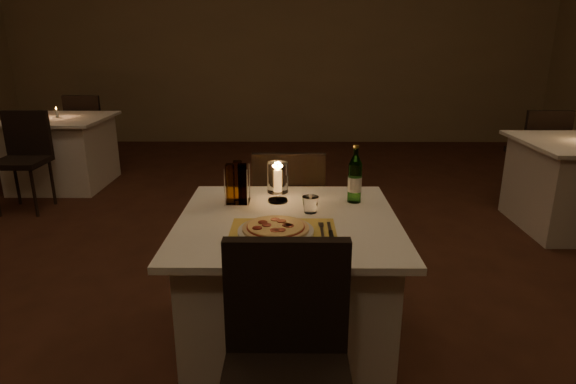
{
  "coord_description": "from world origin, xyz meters",
  "views": [
    {
      "loc": [
        0.18,
        -2.37,
        1.52
      ],
      "look_at": [
        0.16,
        -0.29,
        0.86
      ],
      "focal_mm": 30.0,
      "sensor_mm": 36.0,
      "label": 1
    }
  ],
  "objects_px": {
    "main_table": "(288,290)",
    "tumbler": "(310,205)",
    "chair_near": "(286,351)",
    "chair_far": "(289,206)",
    "plate": "(276,231)",
    "water_bottle": "(355,179)",
    "hurricane_candle": "(278,179)",
    "neighbor_table_left": "(62,152)",
    "pizza": "(276,228)"
  },
  "relations": [
    {
      "from": "main_table",
      "to": "hurricane_candle",
      "type": "xyz_separation_m",
      "value": [
        -0.05,
        0.24,
        0.48
      ]
    },
    {
      "from": "pizza",
      "to": "tumbler",
      "type": "xyz_separation_m",
      "value": [
        0.15,
        0.26,
        0.01
      ]
    },
    {
      "from": "chair_near",
      "to": "chair_far",
      "type": "height_order",
      "value": "same"
    },
    {
      "from": "chair_near",
      "to": "chair_far",
      "type": "bearing_deg",
      "value": 90.0
    },
    {
      "from": "main_table",
      "to": "chair_near",
      "type": "bearing_deg",
      "value": -90.0
    },
    {
      "from": "neighbor_table_left",
      "to": "main_table",
      "type": "bearing_deg",
      "value": -50.51
    },
    {
      "from": "pizza",
      "to": "chair_far",
      "type": "bearing_deg",
      "value": 86.79
    },
    {
      "from": "main_table",
      "to": "water_bottle",
      "type": "xyz_separation_m",
      "value": [
        0.33,
        0.24,
        0.48
      ]
    },
    {
      "from": "chair_far",
      "to": "neighbor_table_left",
      "type": "xyz_separation_m",
      "value": [
        -2.43,
        2.24,
        -0.18
      ]
    },
    {
      "from": "neighbor_table_left",
      "to": "hurricane_candle",
      "type": "bearing_deg",
      "value": -48.73
    },
    {
      "from": "tumbler",
      "to": "neighbor_table_left",
      "type": "distance_m",
      "value": 3.86
    },
    {
      "from": "main_table",
      "to": "plate",
      "type": "bearing_deg",
      "value": -105.52
    },
    {
      "from": "chair_near",
      "to": "plate",
      "type": "height_order",
      "value": "chair_near"
    },
    {
      "from": "water_bottle",
      "to": "neighbor_table_left",
      "type": "height_order",
      "value": "water_bottle"
    },
    {
      "from": "tumbler",
      "to": "hurricane_candle",
      "type": "relative_size",
      "value": 0.39
    },
    {
      "from": "plate",
      "to": "hurricane_candle",
      "type": "relative_size",
      "value": 1.59
    },
    {
      "from": "tumbler",
      "to": "plate",
      "type": "bearing_deg",
      "value": -120.7
    },
    {
      "from": "plate",
      "to": "pizza",
      "type": "height_order",
      "value": "pizza"
    },
    {
      "from": "chair_far",
      "to": "tumbler",
      "type": "relative_size",
      "value": 11.53
    },
    {
      "from": "chair_far",
      "to": "water_bottle",
      "type": "relative_size",
      "value": 3.12
    },
    {
      "from": "tumbler",
      "to": "main_table",
      "type": "bearing_deg",
      "value": -142.37
    },
    {
      "from": "main_table",
      "to": "hurricane_candle",
      "type": "distance_m",
      "value": 0.54
    },
    {
      "from": "water_bottle",
      "to": "neighbor_table_left",
      "type": "distance_m",
      "value": 3.91
    },
    {
      "from": "main_table",
      "to": "tumbler",
      "type": "distance_m",
      "value": 0.43
    },
    {
      "from": "chair_far",
      "to": "pizza",
      "type": "bearing_deg",
      "value": -93.21
    },
    {
      "from": "main_table",
      "to": "chair_far",
      "type": "distance_m",
      "value": 0.74
    },
    {
      "from": "chair_near",
      "to": "pizza",
      "type": "xyz_separation_m",
      "value": [
        -0.05,
        0.53,
        0.22
      ]
    },
    {
      "from": "chair_far",
      "to": "tumbler",
      "type": "height_order",
      "value": "chair_far"
    },
    {
      "from": "plate",
      "to": "hurricane_candle",
      "type": "distance_m",
      "value": 0.43
    },
    {
      "from": "hurricane_candle",
      "to": "chair_far",
      "type": "bearing_deg",
      "value": 83.63
    },
    {
      "from": "chair_near",
      "to": "hurricane_candle",
      "type": "relative_size",
      "value": 4.47
    },
    {
      "from": "water_bottle",
      "to": "chair_near",
      "type": "bearing_deg",
      "value": -109.07
    },
    {
      "from": "chair_near",
      "to": "plate",
      "type": "relative_size",
      "value": 2.81
    },
    {
      "from": "pizza",
      "to": "neighbor_table_left",
      "type": "xyz_separation_m",
      "value": [
        -2.38,
        3.13,
        -0.39
      ]
    },
    {
      "from": "water_bottle",
      "to": "neighbor_table_left",
      "type": "xyz_separation_m",
      "value": [
        -2.76,
        2.72,
        -0.48
      ]
    },
    {
      "from": "plate",
      "to": "hurricane_candle",
      "type": "bearing_deg",
      "value": 90.39
    },
    {
      "from": "tumbler",
      "to": "water_bottle",
      "type": "distance_m",
      "value": 0.29
    },
    {
      "from": "chair_far",
      "to": "plate",
      "type": "height_order",
      "value": "chair_far"
    },
    {
      "from": "chair_far",
      "to": "water_bottle",
      "type": "xyz_separation_m",
      "value": [
        0.33,
        -0.47,
        0.31
      ]
    },
    {
      "from": "water_bottle",
      "to": "hurricane_candle",
      "type": "relative_size",
      "value": 1.43
    },
    {
      "from": "water_bottle",
      "to": "pizza",
      "type": "bearing_deg",
      "value": -132.16
    },
    {
      "from": "tumbler",
      "to": "neighbor_table_left",
      "type": "height_order",
      "value": "tumbler"
    },
    {
      "from": "tumbler",
      "to": "water_bottle",
      "type": "bearing_deg",
      "value": 35.2
    },
    {
      "from": "chair_near",
      "to": "tumbler",
      "type": "bearing_deg",
      "value": 82.49
    },
    {
      "from": "main_table",
      "to": "tumbler",
      "type": "bearing_deg",
      "value": 37.63
    },
    {
      "from": "tumbler",
      "to": "hurricane_candle",
      "type": "distance_m",
      "value": 0.24
    },
    {
      "from": "tumbler",
      "to": "pizza",
      "type": "bearing_deg",
      "value": -120.71
    },
    {
      "from": "hurricane_candle",
      "to": "neighbor_table_left",
      "type": "bearing_deg",
      "value": 131.27
    },
    {
      "from": "main_table",
      "to": "plate",
      "type": "distance_m",
      "value": 0.42
    },
    {
      "from": "plate",
      "to": "water_bottle",
      "type": "distance_m",
      "value": 0.58
    }
  ]
}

